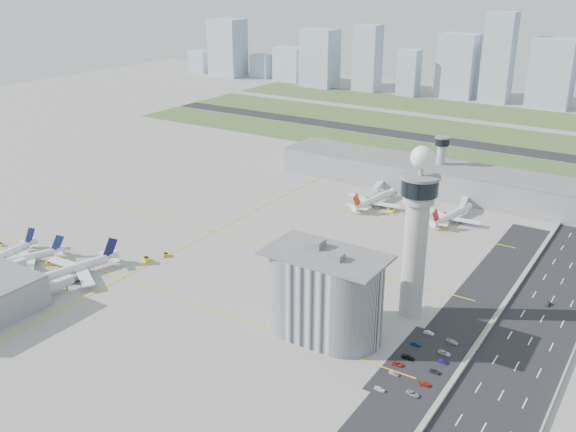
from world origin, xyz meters
The scene contains 55 objects.
ground centered at (0.00, 0.00, 0.00)m, with size 1000.00×1000.00×0.00m, color #A09D95.
grass_strip_0 centered at (-20.00, 225.00, 0.04)m, with size 480.00×50.00×0.08m, color #46622E.
grass_strip_1 centered at (-20.00, 300.00, 0.04)m, with size 480.00×60.00×0.08m, color #3E582A.
grass_strip_2 centered at (-20.00, 380.00, 0.04)m, with size 480.00×70.00×0.08m, color #41592A.
runway centered at (-20.00, 262.00, 0.06)m, with size 480.00×22.00×0.10m, color black.
highway centered at (115.00, 0.00, 0.05)m, with size 28.00×500.00×0.10m, color black.
barrier_left centered at (101.00, 0.00, 0.60)m, with size 0.60×500.00×1.20m, color #9E9E99.
barrier_right centered at (129.00, 0.00, 0.60)m, with size 0.60×500.00×1.20m, color #9E9E99.
landside_road centered at (90.00, -10.00, 0.04)m, with size 18.00×260.00×0.08m, color black.
parking_lot centered at (88.00, -22.00, 0.05)m, with size 20.00×44.00×0.10m, color black.
taxiway_line_h_0 centered at (-40.00, -30.00, 0.01)m, with size 260.00×0.60×0.01m, color yellow.
taxiway_line_h_1 centered at (-40.00, 30.00, 0.01)m, with size 260.00×0.60×0.01m, color yellow.
taxiway_line_h_2 centered at (-40.00, 90.00, 0.01)m, with size 260.00×0.60×0.01m, color yellow.
taxiway_line_v centered at (-40.00, 30.00, 0.01)m, with size 0.60×260.00×0.01m, color yellow.
control_tower centered at (72.00, 8.00, 35.04)m, with size 14.00×14.00×64.50m.
secondary_tower centered at (30.00, 150.00, 18.80)m, with size 8.60×8.60×31.90m.
admin_building centered at (51.99, -22.00, 15.30)m, with size 42.00×24.00×33.50m.
terminal_pier centered at (40.00, 148.00, 7.90)m, with size 210.00×32.00×15.80m.
airplane_near_a centered at (-96.21, -48.00, 5.15)m, with size 36.81×31.29×10.31m, color white, non-canonical shape.
airplane_near_b centered at (-86.48, -44.87, 5.06)m, with size 36.14×30.72×10.12m, color white, non-canonical shape.
airplane_near_c centered at (-58.79, -41.31, 6.01)m, with size 42.90×36.47×12.01m, color white, non-canonical shape.
airplane_far_a centered at (9.56, 107.15, 5.47)m, with size 39.09×33.23×10.95m, color white, non-canonical shape.
airplane_far_b centered at (53.03, 107.95, 5.29)m, with size 37.76×32.09×10.57m, color white, non-canonical shape.
jet_bridge_near_2 centered at (-53.00, -61.00, 2.85)m, with size 14.00×3.00×5.70m, color silver, non-canonical shape.
jet_bridge_far_0 centered at (2.00, 132.00, 2.85)m, with size 14.00×3.00×5.70m, color silver, non-canonical shape.
jet_bridge_far_1 centered at (52.00, 132.00, 2.85)m, with size 14.00×3.00×5.70m, color silver, non-canonical shape.
tug_0 centered at (-112.84, -37.60, 0.82)m, with size 1.95×2.84×1.65m, color #F8AC2E, non-canonical shape.
tug_1 centered at (-76.38, -38.72, 0.88)m, with size 2.07×3.02×1.75m, color yellow, non-canonical shape.
tug_2 centered at (-43.86, -12.82, 1.05)m, with size 2.49×3.62×2.10m, color yellow, non-canonical shape.
tug_3 centered at (-39.88, -4.50, 0.90)m, with size 2.14×3.11×1.81m, color #D09606, non-canonical shape.
tug_4 centered at (21.89, 101.76, 1.05)m, with size 2.49×3.63×2.11m, color yellow, non-canonical shape.
tug_5 centered at (53.53, 96.32, 0.90)m, with size 2.14×3.11×1.81m, color #EEA510, non-canonical shape.
car_lot_0 centered at (82.98, -41.75, 0.60)m, with size 1.41×3.50×1.19m, color white.
car_lot_1 centered at (83.26, -31.86, 0.55)m, with size 1.16×3.33×1.10m, color gray.
car_lot_2 centered at (82.17, -26.40, 0.55)m, with size 1.82×3.96×1.10m, color #A82A20.
car_lot_3 centered at (83.61, -21.07, 0.63)m, with size 1.77×4.34×1.26m, color black.
car_lot_4 centered at (82.63, -12.02, 0.61)m, with size 1.44×3.57×1.22m, color navy.
car_lot_5 centered at (83.72, -2.81, 0.61)m, with size 1.29×3.69×1.22m, color silver.
car_lot_6 centered at (92.39, -38.44, 0.61)m, with size 2.01×4.37×1.21m, color #93989F.
car_lot_7 centered at (93.57, -31.81, 0.57)m, with size 1.60×3.94×1.14m, color #B52416.
car_lot_8 centered at (93.90, -23.87, 0.60)m, with size 1.42×3.53×1.20m, color #23242D.
car_lot_9 centered at (94.00, -17.08, 0.57)m, with size 1.20×3.44×1.13m, color #1A1258.
car_lot_10 centered at (92.74, -12.17, 0.64)m, with size 2.11×4.58×1.27m, color beige.
car_lot_11 centered at (92.77, -3.98, 0.64)m, with size 1.79×4.39×1.28m, color #A6A6B1.
car_hw_1 centered at (114.52, 41.91, 0.57)m, with size 1.20×3.45×1.14m, color black.
skyline_bldg_0 centered at (-377.77, 421.70, 13.25)m, with size 24.05×19.24×26.50m, color #9EADC1.
skyline_bldg_1 centered at (-331.22, 417.61, 32.80)m, with size 37.63×30.10×65.60m, color #9EADC1.
skyline_bldg_2 centered at (-291.25, 430.16, 13.39)m, with size 22.81×18.25×26.79m, color #9EADC1.
skyline_bldg_3 centered at (-252.58, 431.35, 18.47)m, with size 32.30×25.84×36.93m, color #9EADC1.
skyline_bldg_4 centered at (-204.47, 415.19, 30.18)m, with size 35.81×28.65×60.36m, color #9EADC1.
skyline_bldg_5 centered at (-150.11, 419.66, 33.44)m, with size 25.49×20.39×66.89m, color #9EADC1.
skyline_bldg_6 centered at (-102.68, 417.90, 22.60)m, with size 20.04×16.03×45.20m, color #9EADC1.
skyline_bldg_7 centered at (-59.44, 436.89, 30.61)m, with size 35.76×28.61×61.22m, color #9EADC1.
skyline_bldg_8 centered at (-19.42, 431.56, 41.69)m, with size 26.33×21.06×83.39m, color #9EADC1.
skyline_bldg_9 centered at (30.27, 432.32, 31.06)m, with size 36.96×29.57×62.11m, color #9EADC1.
Camera 1 is at (148.10, -194.66, 121.14)m, focal length 40.00 mm.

